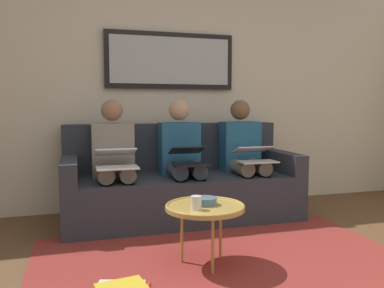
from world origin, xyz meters
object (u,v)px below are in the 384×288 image
object	(u,v)px
framed_mirror	(170,61)
laptop_silver	(254,155)
couch	(180,185)
cup	(196,203)
laptop_white	(116,159)
person_right	(114,158)
person_middle	(182,155)
person_left	(244,153)
magazine_stack	(122,288)
bowl	(205,201)
laptop_black	(188,156)
coffee_table	(205,208)

from	to	relation	value
framed_mirror	laptop_silver	size ratio (longest dim) A/B	3.83
couch	cup	bearing A→B (deg)	80.01
laptop_white	person_right	bearing A→B (deg)	-90.00
cup	person_middle	xyz separation A→B (m)	(-0.23, -1.23, 0.15)
person_middle	person_right	distance (m)	0.64
laptop_silver	person_left	bearing A→B (deg)	-90.00
couch	magazine_stack	size ratio (longest dim) A/B	6.28
bowl	laptop_silver	xyz separation A→B (m)	(-0.77, -0.88, 0.19)
laptop_silver	laptop_black	bearing A→B (deg)	-0.93
couch	cup	world-z (taller)	couch
laptop_black	magazine_stack	size ratio (longest dim) A/B	1.05
framed_mirror	person_right	xyz separation A→B (m)	(0.64, 0.46, -0.94)
person_middle	laptop_black	bearing A→B (deg)	90.00
person_left	laptop_silver	world-z (taller)	person_left
laptop_silver	person_right	size ratio (longest dim) A/B	0.31
laptop_silver	framed_mirror	bearing A→B (deg)	-47.68
person_left	laptop_white	size ratio (longest dim) A/B	3.02
framed_mirror	laptop_black	world-z (taller)	framed_mirror
coffee_table	laptop_silver	distance (m)	1.22
bowl	laptop_white	world-z (taller)	laptop_white
bowl	coffee_table	bearing A→B (deg)	69.22
cup	laptop_white	world-z (taller)	laptop_white
laptop_white	magazine_stack	xyz separation A→B (m)	(0.09, 1.15, -0.61)
cup	laptop_white	xyz separation A→B (m)	(0.41, -1.00, 0.18)
couch	cup	distance (m)	1.33
framed_mirror	person_left	distance (m)	1.23
couch	person_left	xyz separation A→B (m)	(-0.64, 0.07, 0.30)
laptop_silver	person_middle	size ratio (longest dim) A/B	0.31
coffee_table	magazine_stack	bearing A→B (deg)	22.15
couch	coffee_table	distance (m)	1.23
coffee_table	person_right	world-z (taller)	person_right
bowl	person_right	world-z (taller)	person_right
framed_mirror	laptop_white	world-z (taller)	framed_mirror
coffee_table	cup	distance (m)	0.13
couch	coffee_table	world-z (taller)	couch
couch	cup	size ratio (longest dim) A/B	24.44
laptop_silver	cup	bearing A→B (deg)	48.57
framed_mirror	magazine_stack	xyz separation A→B (m)	(0.73, 1.84, -1.53)
framed_mirror	cup	size ratio (longest dim) A/B	15.11
cup	bowl	world-z (taller)	cup
bowl	person_right	size ratio (longest dim) A/B	0.14
bowl	laptop_black	xyz separation A→B (m)	(-0.13, -0.89, 0.19)
coffee_table	bowl	size ratio (longest dim) A/B	3.40
laptop_black	laptop_white	xyz separation A→B (m)	(0.64, -0.00, 0.00)
person_middle	magazine_stack	bearing A→B (deg)	62.36
person_left	laptop_white	xyz separation A→B (m)	(1.28, 0.23, 0.02)
person_left	laptop_silver	xyz separation A→B (m)	(-0.00, 0.25, 0.01)
framed_mirror	cup	distance (m)	2.02
couch	person_left	distance (m)	0.71
framed_mirror	coffee_table	size ratio (longest dim) A/B	2.54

